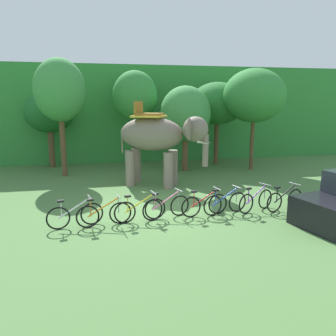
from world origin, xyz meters
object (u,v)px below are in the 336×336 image
object	(u,v)px
bike_white	(75,215)
bike_orange	(104,214)
bike_pink	(166,207)
tree_right	(60,91)
tree_center_left	(185,114)
bike_black	(285,200)
bike_purple	(256,201)
tree_far_left	(254,96)
bike_red	(204,205)
bike_blue	(225,203)
tree_center	(49,113)
elephant	(159,137)
bike_yellow	(140,210)
tree_left	(135,97)
tree_center_right	(217,104)

from	to	relation	value
bike_white	bike_orange	size ratio (longest dim) A/B	0.99
bike_pink	tree_right	bearing A→B (deg)	117.92
tree_center_left	bike_black	size ratio (longest dim) A/B	2.79
bike_pink	bike_purple	xyz separation A→B (m)	(3.20, 0.07, 0.00)
tree_far_left	bike_red	xyz separation A→B (m)	(-5.00, -7.02, -3.69)
tree_right	bike_orange	bearing A→B (deg)	-76.18
bike_red	bike_blue	bearing A→B (deg)	3.05
bike_orange	bike_blue	size ratio (longest dim) A/B	1.01
tree_center	tree_right	distance (m)	3.04
elephant	tree_center	bearing A→B (deg)	133.58
bike_pink	bike_blue	world-z (taller)	same
bike_yellow	tree_center	bearing A→B (deg)	111.28
tree_left	bike_purple	xyz separation A→B (m)	(3.19, -8.89, -3.66)
tree_left	tree_center_left	world-z (taller)	tree_left
tree_center_left	bike_yellow	size ratio (longest dim) A/B	2.72
bike_yellow	bike_red	bearing A→B (deg)	2.81
tree_right	bike_yellow	size ratio (longest dim) A/B	3.47
bike_white	bike_purple	distance (m)	6.07
bike_white	bike_orange	xyz separation A→B (m)	(0.86, -0.07, 0.00)
bike_white	bike_pink	size ratio (longest dim) A/B	1.01
tree_far_left	bike_pink	world-z (taller)	tree_far_left
tree_center	tree_right	bearing A→B (deg)	-70.69
tree_center	bike_pink	xyz separation A→B (m)	(4.80, -9.96, -2.75)
tree_center_left	bike_yellow	distance (m)	8.66
tree_center_right	bike_black	bearing A→B (deg)	-94.16
tree_center_left	bike_red	xyz separation A→B (m)	(-1.23, -7.36, -2.74)
tree_left	bike_yellow	world-z (taller)	tree_left
tree_center_right	bike_orange	bearing A→B (deg)	-126.79
elephant	bike_red	bearing A→B (deg)	-79.98
bike_yellow	bike_blue	world-z (taller)	same
bike_pink	tree_center_right	bearing A→B (deg)	61.26
bike_red	tree_center_right	bearing A→B (deg)	68.12
bike_black	bike_purple	bearing A→B (deg)	174.55
tree_center_right	bike_black	distance (m)	9.56
bike_yellow	bike_blue	bearing A→B (deg)	2.87
bike_white	tree_center_left	bearing A→B (deg)	54.50
bike_blue	bike_purple	bearing A→B (deg)	2.16
tree_right	bike_yellow	bearing A→B (deg)	-68.02
tree_center_left	tree_center_right	xyz separation A→B (m)	(2.36, 1.58, 0.52)
bike_pink	tree_center	bearing A→B (deg)	115.74
bike_orange	bike_red	size ratio (longest dim) A/B	1.00
bike_red	elephant	bearing A→B (deg)	100.02
tree_right	elephant	world-z (taller)	tree_right
tree_left	tree_center_left	size ratio (longest dim) A/B	1.19
tree_center_left	bike_pink	xyz separation A→B (m)	(-2.53, -7.35, -2.74)
bike_yellow	bike_pink	size ratio (longest dim) A/B	1.02
bike_yellow	bike_purple	bearing A→B (deg)	2.67
tree_left	bike_yellow	xyz separation A→B (m)	(-0.88, -9.08, -3.66)
bike_white	tree_center_right	bearing A→B (deg)	49.70
tree_center_right	bike_blue	world-z (taller)	tree_center_right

